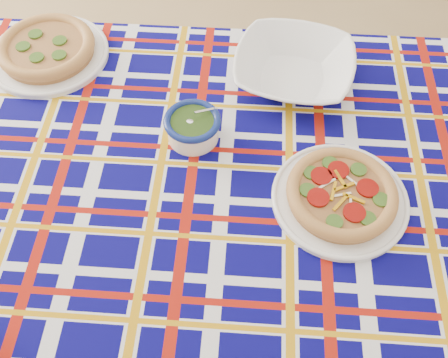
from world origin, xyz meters
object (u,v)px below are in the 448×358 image
at_px(pesto_bowl, 193,126).
at_px(serving_bowl, 294,69).
at_px(main_focaccia_plate, 342,194).
at_px(dining_table, 255,204).

bearing_deg(pesto_bowl, serving_bowl, 58.91).
height_order(main_focaccia_plate, pesto_bowl, pesto_bowl).
relative_size(main_focaccia_plate, serving_bowl, 1.01).
xyz_separation_m(dining_table, serving_bowl, (-0.02, 0.32, 0.11)).
bearing_deg(main_focaccia_plate, pesto_bowl, 172.00).
xyz_separation_m(main_focaccia_plate, serving_bowl, (-0.19, 0.29, 0.01)).
relative_size(dining_table, serving_bowl, 6.28).
bearing_deg(dining_table, pesto_bowl, 140.42).
distance_m(dining_table, pesto_bowl, 0.21).
distance_m(main_focaccia_plate, serving_bowl, 0.35).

